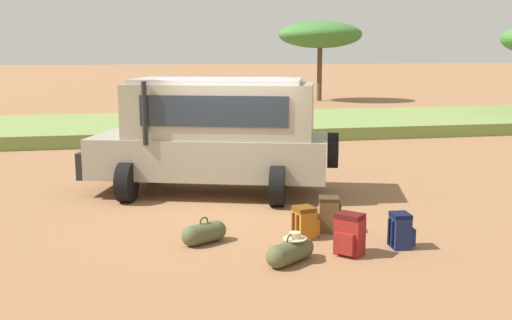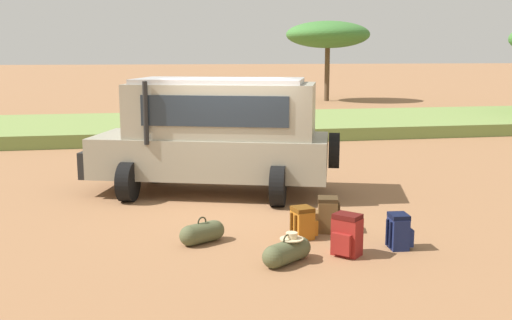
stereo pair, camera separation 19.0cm
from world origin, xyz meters
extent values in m
plane|color=#936642|center=(0.00, 0.00, 0.00)|extent=(320.00, 320.00, 0.00)
cube|color=olive|center=(0.00, 11.24, 0.22)|extent=(120.00, 7.00, 0.44)
cube|color=gray|center=(-0.28, 0.97, 0.82)|extent=(5.25, 3.36, 0.84)
cube|color=gray|center=(-0.04, 0.89, 1.79)|extent=(4.19, 2.91, 1.10)
cube|color=#232D38|center=(-1.48, 1.38, 1.74)|extent=(0.55, 1.50, 0.77)
cube|color=#232D38|center=(-0.33, 0.04, 1.84)|extent=(2.80, 0.97, 0.60)
cube|color=#232D38|center=(0.25, 1.75, 1.84)|extent=(2.80, 0.97, 0.60)
cube|color=#B7B7B7|center=(-0.09, 0.91, 2.39)|extent=(3.80, 2.71, 0.10)
cube|color=black|center=(-2.71, 1.79, 0.65)|extent=(0.67, 1.58, 0.56)
cylinder|color=black|center=(-1.63, 0.40, 1.79)|extent=(0.10, 0.10, 1.25)
cylinder|color=black|center=(-2.02, 0.54, 0.40)|extent=(0.52, 0.85, 0.80)
cylinder|color=black|center=(-1.41, 2.37, 0.40)|extent=(0.52, 0.85, 0.80)
cylinder|color=black|center=(0.86, -0.43, 0.40)|extent=(0.52, 0.85, 0.80)
cylinder|color=black|center=(1.47, 1.41, 0.40)|extent=(0.52, 0.85, 0.80)
cylinder|color=black|center=(2.18, 0.15, 0.97)|extent=(0.44, 0.77, 0.74)
cube|color=brown|center=(1.29, -2.24, 0.26)|extent=(0.40, 0.43, 0.52)
cube|color=brown|center=(1.10, -2.19, 0.19)|extent=(0.15, 0.28, 0.29)
cube|color=#3A2A16|center=(1.29, -2.24, 0.55)|extent=(0.41, 0.42, 0.07)
cylinder|color=#3A2A16|center=(1.44, -2.37, 0.26)|extent=(0.04, 0.04, 0.44)
cylinder|color=#3A2A16|center=(1.48, -2.21, 0.26)|extent=(0.04, 0.04, 0.44)
cube|color=#B26619|center=(0.77, -2.52, 0.23)|extent=(0.35, 0.39, 0.45)
cube|color=#B26619|center=(0.95, -2.49, 0.17)|extent=(0.13, 0.27, 0.25)
cube|color=#62380E|center=(0.77, -2.52, 0.48)|extent=(0.36, 0.38, 0.07)
cylinder|color=#62380E|center=(0.60, -2.48, 0.23)|extent=(0.04, 0.04, 0.38)
cylinder|color=#62380E|center=(0.63, -2.63, 0.23)|extent=(0.04, 0.04, 0.38)
cube|color=maroon|center=(1.20, -3.45, 0.28)|extent=(0.47, 0.48, 0.56)
cube|color=maroon|center=(1.07, -3.57, 0.21)|extent=(0.26, 0.27, 0.31)
cube|color=#4D100E|center=(1.20, -3.45, 0.59)|extent=(0.47, 0.47, 0.07)
cylinder|color=#4D100E|center=(1.37, -3.41, 0.28)|extent=(0.04, 0.04, 0.48)
cylinder|color=#4D100E|center=(1.25, -3.28, 0.28)|extent=(0.04, 0.04, 0.48)
cube|color=navy|center=(2.07, -3.31, 0.24)|extent=(0.28, 0.36, 0.48)
cube|color=navy|center=(2.24, -3.32, 0.18)|extent=(0.10, 0.26, 0.26)
cube|color=black|center=(2.07, -3.31, 0.51)|extent=(0.30, 0.35, 0.07)
cylinder|color=black|center=(1.93, -3.22, 0.24)|extent=(0.04, 0.04, 0.41)
cylinder|color=black|center=(1.92, -3.37, 0.24)|extent=(0.04, 0.04, 0.41)
cylinder|color=#4C5133|center=(0.25, -3.62, 0.16)|extent=(0.66, 0.61, 0.32)
sphere|color=#4C5133|center=(0.48, -3.45, 0.16)|extent=(0.32, 0.32, 0.32)
sphere|color=#4C5133|center=(0.01, -3.79, 0.16)|extent=(0.32, 0.32, 0.32)
torus|color=#2D301E|center=(0.25, -3.62, 0.34)|extent=(0.15, 0.12, 0.16)
cylinder|color=beige|center=(0.33, -3.56, 0.34)|extent=(0.34, 0.34, 0.02)
cylinder|color=beige|center=(0.33, -3.56, 0.38)|extent=(0.17, 0.17, 0.09)
cylinder|color=#4C5133|center=(-0.84, -2.46, 0.16)|extent=(0.58, 0.51, 0.32)
sphere|color=#4C5133|center=(-1.05, -2.58, 0.16)|extent=(0.32, 0.32, 0.32)
sphere|color=#4C5133|center=(-0.63, -2.35, 0.16)|extent=(0.32, 0.32, 0.32)
torus|color=#2D301E|center=(-0.84, -2.46, 0.34)|extent=(0.16, 0.10, 0.16)
cylinder|color=brown|center=(9.90, 24.86, 1.70)|extent=(0.31, 0.31, 3.41)
ellipsoid|color=#3D7533|center=(9.90, 24.86, 4.12)|extent=(5.22, 4.98, 1.66)
camera|label=1|loc=(-1.93, -11.49, 2.94)|focal=42.00mm
camera|label=2|loc=(-1.75, -11.53, 2.94)|focal=42.00mm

